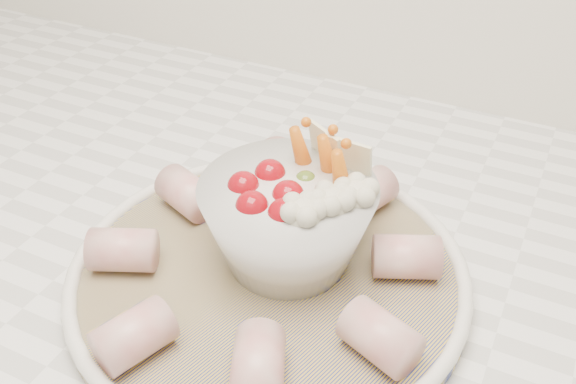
% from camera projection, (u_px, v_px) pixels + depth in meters
% --- Properties ---
extents(serving_platter, '(0.40, 0.40, 0.02)m').
position_uv_depth(serving_platter, '(269.00, 273.00, 0.52)').
color(serving_platter, navy).
rests_on(serving_platter, kitchen_counter).
extents(veggie_bowl, '(0.14, 0.14, 0.11)m').
position_uv_depth(veggie_bowl, '(290.00, 220.00, 0.50)').
color(veggie_bowl, silver).
rests_on(veggie_bowl, serving_platter).
extents(cured_meat_rolls, '(0.28, 0.29, 0.04)m').
position_uv_depth(cured_meat_rolls, '(267.00, 253.00, 0.51)').
color(cured_meat_rolls, '#BF5758').
rests_on(cured_meat_rolls, serving_platter).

